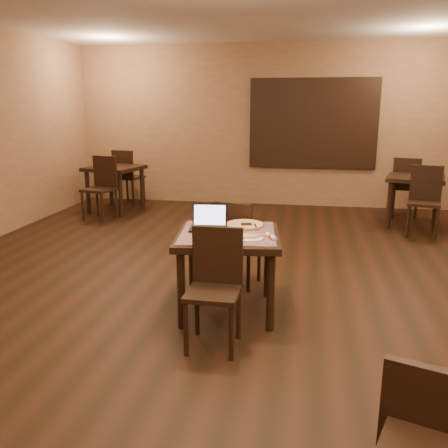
% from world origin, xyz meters
% --- Properties ---
extents(ground, '(10.00, 10.00, 0.00)m').
position_xyz_m(ground, '(0.00, 0.00, 0.00)').
color(ground, black).
rests_on(ground, ground).
extents(wall_back, '(8.00, 0.02, 3.00)m').
position_xyz_m(wall_back, '(0.00, 5.00, 1.50)').
color(wall_back, '#97704D').
rests_on(wall_back, ground).
extents(mural, '(2.34, 0.05, 1.64)m').
position_xyz_m(mural, '(0.50, 4.96, 1.55)').
color(mural, '#275791').
rests_on(mural, wall_back).
extents(tiled_table, '(1.02, 1.02, 0.76)m').
position_xyz_m(tiled_table, '(-0.25, -0.05, 0.66)').
color(tiled_table, black).
rests_on(tiled_table, ground).
extents(chair_main_near, '(0.42, 0.42, 0.95)m').
position_xyz_m(chair_main_near, '(-0.25, -0.66, 0.53)').
color(chair_main_near, black).
rests_on(chair_main_near, ground).
extents(chair_main_far, '(0.48, 0.48, 0.93)m').
position_xyz_m(chair_main_far, '(-0.27, 0.57, 0.52)').
color(chair_main_far, black).
rests_on(chair_main_far, ground).
extents(laptop, '(0.34, 0.28, 0.22)m').
position_xyz_m(laptop, '(-0.45, 0.06, 0.82)').
color(laptop, black).
rests_on(laptop, tiled_table).
extents(plate, '(0.24, 0.24, 0.01)m').
position_xyz_m(plate, '(-0.03, -0.23, 0.77)').
color(plate, white).
rests_on(plate, tiled_table).
extents(pizza_slice, '(0.21, 0.21, 0.02)m').
position_xyz_m(pizza_slice, '(-0.03, -0.23, 0.79)').
color(pizza_slice, beige).
rests_on(pizza_slice, plate).
extents(pizza_pan, '(0.37, 0.37, 0.01)m').
position_xyz_m(pizza_pan, '(-0.13, 0.19, 0.77)').
color(pizza_pan, silver).
rests_on(pizza_pan, tiled_table).
extents(pizza_whole, '(0.36, 0.36, 0.03)m').
position_xyz_m(pizza_whole, '(-0.13, 0.19, 0.78)').
color(pizza_whole, beige).
rests_on(pizza_whole, pizza_pan).
extents(spatula, '(0.15, 0.27, 0.01)m').
position_xyz_m(spatula, '(-0.11, 0.17, 0.79)').
color(spatula, silver).
rests_on(spatula, pizza_whole).
extents(napkin_roll, '(0.12, 0.16, 0.04)m').
position_xyz_m(napkin_roll, '(0.15, -0.19, 0.78)').
color(napkin_roll, white).
rests_on(napkin_roll, tiled_table).
extents(other_table_a, '(1.02, 1.02, 0.79)m').
position_xyz_m(other_table_a, '(2.13, 3.71, 0.66)').
color(other_table_a, black).
rests_on(other_table_a, ground).
extents(other_table_a_chair_near, '(0.54, 0.54, 1.03)m').
position_xyz_m(other_table_a_chair_near, '(2.15, 3.11, 0.58)').
color(other_table_a_chair_near, black).
rests_on(other_table_a_chair_near, ground).
extents(other_table_a_chair_far, '(0.54, 0.54, 1.03)m').
position_xyz_m(other_table_a_chair_far, '(2.11, 4.31, 0.58)').
color(other_table_a_chair_far, black).
rests_on(other_table_a_chair_far, ground).
extents(other_table_b, '(1.04, 1.04, 0.81)m').
position_xyz_m(other_table_b, '(-2.99, 3.91, 0.68)').
color(other_table_b, black).
rests_on(other_table_b, ground).
extents(other_table_b_chair_near, '(0.54, 0.54, 1.05)m').
position_xyz_m(other_table_b_chair_near, '(-2.97, 3.30, 0.59)').
color(other_table_b_chair_near, black).
rests_on(other_table_b_chair_near, ground).
extents(other_table_b_chair_far, '(0.54, 0.54, 1.05)m').
position_xyz_m(other_table_b_chair_far, '(-3.01, 4.53, 0.59)').
color(other_table_b_chair_far, black).
rests_on(other_table_b_chair_far, ground).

